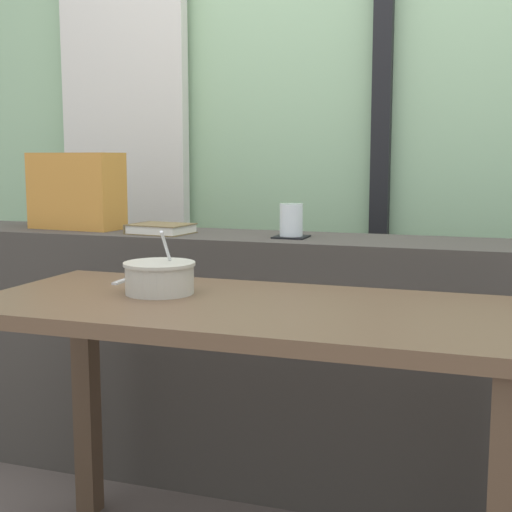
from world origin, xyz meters
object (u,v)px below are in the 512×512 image
object	(u,v)px
closed_book	(160,229)
juice_glass	(291,221)
breakfast_table	(244,353)
coaster_square	(291,237)
fork_utensil	(129,279)
throw_pillow	(77,191)
soup_bowl	(160,278)

from	to	relation	value
closed_book	juice_glass	bearing A→B (deg)	2.89
juice_glass	breakfast_table	bearing A→B (deg)	-84.33
closed_book	coaster_square	bearing A→B (deg)	2.89
closed_book	fork_utensil	world-z (taller)	closed_book
throw_pillow	soup_bowl	bearing A→B (deg)	-43.43
juice_glass	fork_utensil	bearing A→B (deg)	-131.87
closed_book	soup_bowl	distance (m)	0.58
closed_book	throw_pillow	bearing A→B (deg)	171.73
coaster_square	closed_book	xyz separation A→B (m)	(-0.43, -0.02, 0.01)
coaster_square	breakfast_table	bearing A→B (deg)	-84.33
throw_pillow	closed_book	bearing A→B (deg)	-8.27
breakfast_table	juice_glass	size ratio (longest dim) A/B	12.70
coaster_square	fork_utensil	xyz separation A→B (m)	(-0.35, -0.39, -0.09)
juice_glass	throw_pillow	xyz separation A→B (m)	(-0.78, 0.03, 0.08)
juice_glass	closed_book	bearing A→B (deg)	-177.11
closed_book	throw_pillow	distance (m)	0.36
coaster_square	fork_utensil	distance (m)	0.53
closed_book	soup_bowl	xyz separation A→B (m)	(0.26, -0.52, -0.06)
soup_bowl	throw_pillow	bearing A→B (deg)	136.57
breakfast_table	closed_book	distance (m)	0.78
juice_glass	throw_pillow	bearing A→B (deg)	177.95
coaster_square	soup_bowl	bearing A→B (deg)	-108.23
closed_book	throw_pillow	world-z (taller)	throw_pillow
soup_bowl	closed_book	bearing A→B (deg)	116.39
breakfast_table	fork_utensil	world-z (taller)	fork_utensil
breakfast_table	soup_bowl	xyz separation A→B (m)	(-0.24, 0.04, 0.16)
juice_glass	closed_book	distance (m)	0.44
throw_pillow	breakfast_table	bearing A→B (deg)	-36.10
coaster_square	soup_bowl	xyz separation A→B (m)	(-0.18, -0.54, -0.05)
juice_glass	soup_bowl	distance (m)	0.58
coaster_square	closed_book	size ratio (longest dim) A/B	0.49
throw_pillow	coaster_square	bearing A→B (deg)	-2.05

